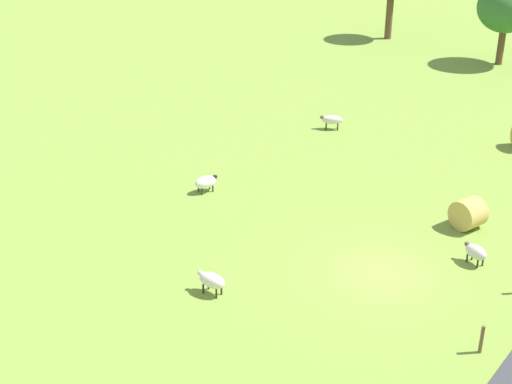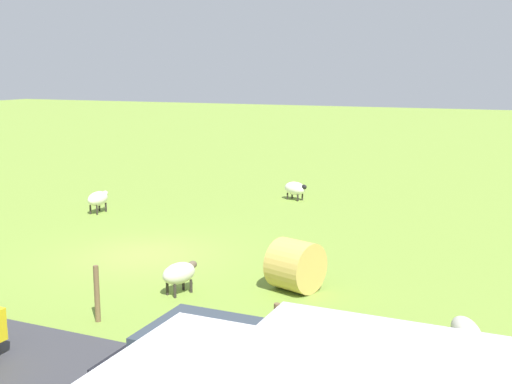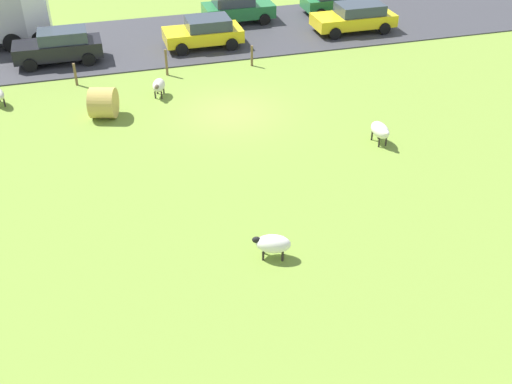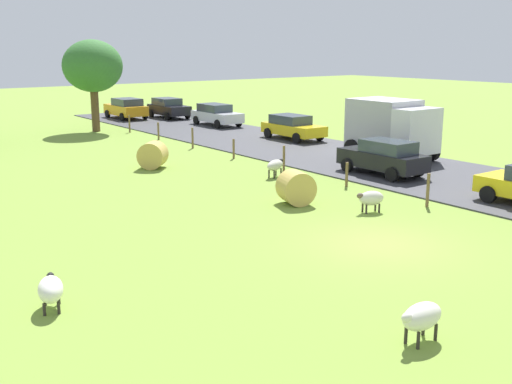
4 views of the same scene
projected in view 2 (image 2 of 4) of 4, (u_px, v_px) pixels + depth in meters
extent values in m
plane|color=olive|center=(145.00, 255.00, 19.20)|extent=(160.00, 160.00, 0.00)
ellipsoid|color=beige|center=(179.00, 273.00, 15.78)|extent=(1.06, 0.80, 0.52)
ellipsoid|color=brown|center=(193.00, 265.00, 16.07)|extent=(0.30, 0.25, 0.20)
cylinder|color=#2D2823|center=(183.00, 283.00, 16.13)|extent=(0.07, 0.07, 0.33)
cylinder|color=#2D2823|center=(191.00, 286.00, 15.93)|extent=(0.07, 0.07, 0.33)
cylinder|color=#2D2823|center=(167.00, 289.00, 15.75)|extent=(0.07, 0.07, 0.33)
cylinder|color=#2D2823|center=(175.00, 291.00, 15.56)|extent=(0.07, 0.07, 0.33)
ellipsoid|color=silver|center=(98.00, 199.00, 24.75)|extent=(1.09, 0.59, 0.54)
ellipsoid|color=silver|center=(105.00, 193.00, 25.18)|extent=(0.27, 0.19, 0.20)
cylinder|color=#2D2823|center=(99.00, 207.00, 25.14)|extent=(0.07, 0.07, 0.36)
cylinder|color=#2D2823|center=(106.00, 207.00, 25.03)|extent=(0.07, 0.07, 0.36)
cylinder|color=#2D2823|center=(90.00, 210.00, 24.60)|extent=(0.07, 0.07, 0.36)
cylinder|color=#2D2823|center=(97.00, 210.00, 24.50)|extent=(0.07, 0.07, 0.36)
ellipsoid|color=white|center=(295.00, 188.00, 27.25)|extent=(0.86, 1.16, 0.55)
ellipsoid|color=black|center=(304.00, 187.00, 26.90)|extent=(0.26, 0.31, 0.20)
cylinder|color=#2D2823|center=(302.00, 197.00, 27.24)|extent=(0.07, 0.07, 0.29)
cylinder|color=#2D2823|center=(298.00, 198.00, 27.02)|extent=(0.07, 0.07, 0.29)
cylinder|color=#2D2823|center=(292.00, 195.00, 27.62)|extent=(0.07, 0.07, 0.29)
cylinder|color=#2D2823|center=(287.00, 196.00, 27.40)|extent=(0.07, 0.07, 0.29)
ellipsoid|color=beige|center=(466.00, 333.00, 12.11)|extent=(1.29, 0.91, 0.49)
ellipsoid|color=black|center=(476.00, 340.00, 11.54)|extent=(0.31, 0.27, 0.20)
cylinder|color=#2D2823|center=(478.00, 359.00, 11.86)|extent=(0.07, 0.07, 0.38)
cylinder|color=#2D2823|center=(463.00, 359.00, 11.86)|extent=(0.07, 0.07, 0.38)
cylinder|color=#2D2823|center=(467.00, 344.00, 12.50)|extent=(0.07, 0.07, 0.38)
cylinder|color=#2D2823|center=(453.00, 344.00, 12.51)|extent=(0.07, 0.07, 0.38)
cylinder|color=tan|center=(296.00, 265.00, 16.02)|extent=(1.53, 1.37, 1.28)
cylinder|color=brown|center=(97.00, 294.00, 14.01)|extent=(0.12, 0.12, 1.27)
cylinder|color=brown|center=(277.00, 330.00, 12.34)|extent=(0.12, 0.12, 1.05)
cube|color=#333D47|center=(224.00, 350.00, 9.39)|extent=(1.51, 2.33, 0.56)
cylinder|color=black|center=(191.00, 376.00, 10.77)|extent=(0.22, 0.64, 0.64)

